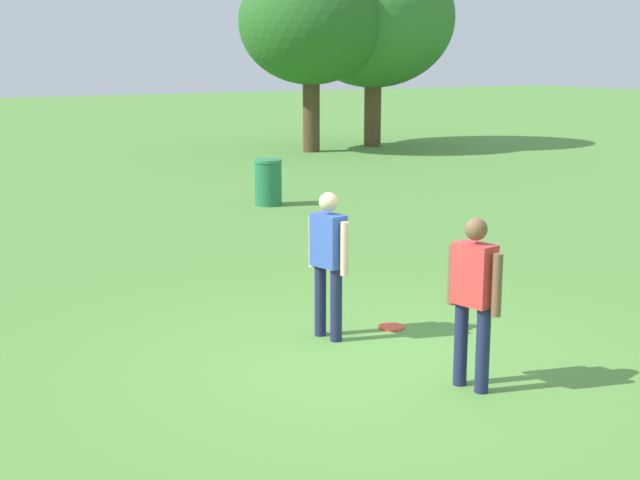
# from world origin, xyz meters

# --- Properties ---
(ground_plane) EXTENTS (120.00, 120.00, 0.00)m
(ground_plane) POSITION_xyz_m (0.00, 0.00, 0.00)
(ground_plane) COLOR #568E3D
(person_thrower) EXTENTS (0.29, 0.60, 1.64)m
(person_thrower) POSITION_xyz_m (0.10, 0.87, 0.94)
(person_thrower) COLOR #1E234C
(person_thrower) RESTS_ON ground
(person_catcher) EXTENTS (0.29, 0.60, 1.64)m
(person_catcher) POSITION_xyz_m (0.49, -1.10, 0.94)
(person_catcher) COLOR #1E234C
(person_catcher) RESTS_ON ground
(frisbee) EXTENTS (0.30, 0.30, 0.03)m
(frisbee) POSITION_xyz_m (0.91, 0.81, 0.01)
(frisbee) COLOR #E04733
(frisbee) RESTS_ON ground
(trash_can_beside_table) EXTENTS (0.59, 0.59, 0.96)m
(trash_can_beside_table) POSITION_xyz_m (3.52, 9.05, 0.48)
(trash_can_beside_table) COLOR #237047
(trash_can_beside_table) RESTS_ON ground
(tree_slender_mid) EXTENTS (4.58, 4.58, 6.03)m
(tree_slender_mid) POSITION_xyz_m (9.40, 17.53, 4.05)
(tree_slender_mid) COLOR #4C3823
(tree_slender_mid) RESTS_ON ground
(tree_back_left) EXTENTS (5.40, 5.40, 6.57)m
(tree_back_left) POSITION_xyz_m (12.06, 17.99, 4.25)
(tree_back_left) COLOR brown
(tree_back_left) RESTS_ON ground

